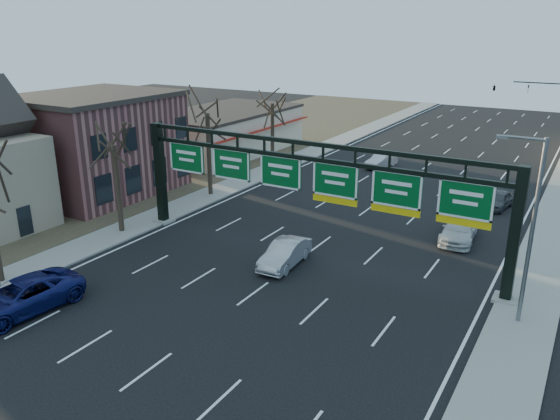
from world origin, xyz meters
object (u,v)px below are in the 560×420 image
Objects in this scene: sign_gantry at (310,184)px; car_blue_suv at (22,296)px; car_white_wagon at (459,229)px; car_silver_sedan at (285,254)px.

car_blue_suv is at bearing -123.84° from sign_gantry.
sign_gantry is at bearing -139.63° from car_white_wagon.
sign_gantry reaches higher than car_white_wagon.
car_silver_sedan is at bearing 59.77° from car_blue_suv.
car_white_wagon is (16.39, 20.81, -0.09)m from car_blue_suv.
sign_gantry is 11.16m from car_white_wagon.
car_blue_suv is 26.49m from car_white_wagon.
sign_gantry is at bearing 71.85° from car_silver_sedan.
sign_gantry reaches higher than car_silver_sedan.
car_blue_suv is at bearing -130.05° from car_silver_sedan.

